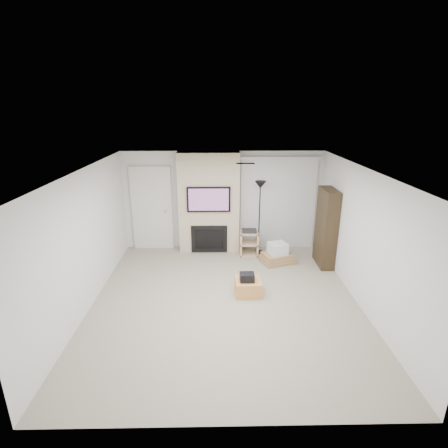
{
  "coord_description": "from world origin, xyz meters",
  "views": [
    {
      "loc": [
        -0.13,
        -5.84,
        3.53
      ],
      "look_at": [
        0.0,
        1.2,
        1.15
      ],
      "focal_mm": 28.0,
      "sensor_mm": 36.0,
      "label": 1
    }
  ],
  "objects_px": {
    "av_stand": "(249,242)",
    "box_stack": "(277,255)",
    "bookshelf": "(326,228)",
    "floor_lamp": "(260,197)",
    "ottoman": "(248,287)"
  },
  "relations": [
    {
      "from": "box_stack",
      "to": "ottoman",
      "type": "bearing_deg",
      "value": -119.29
    },
    {
      "from": "ottoman",
      "to": "box_stack",
      "type": "relative_size",
      "value": 0.58
    },
    {
      "from": "bookshelf",
      "to": "av_stand",
      "type": "bearing_deg",
      "value": 161.25
    },
    {
      "from": "av_stand",
      "to": "box_stack",
      "type": "xyz_separation_m",
      "value": [
        0.64,
        -0.47,
        -0.16
      ]
    },
    {
      "from": "ottoman",
      "to": "av_stand",
      "type": "relative_size",
      "value": 0.76
    },
    {
      "from": "box_stack",
      "to": "bookshelf",
      "type": "height_order",
      "value": "bookshelf"
    },
    {
      "from": "floor_lamp",
      "to": "bookshelf",
      "type": "xyz_separation_m",
      "value": [
        1.45,
        -0.68,
        -0.55
      ]
    },
    {
      "from": "ottoman",
      "to": "box_stack",
      "type": "height_order",
      "value": "box_stack"
    },
    {
      "from": "av_stand",
      "to": "box_stack",
      "type": "relative_size",
      "value": 0.76
    },
    {
      "from": "av_stand",
      "to": "bookshelf",
      "type": "bearing_deg",
      "value": -18.75
    },
    {
      "from": "av_stand",
      "to": "floor_lamp",
      "type": "bearing_deg",
      "value": 23.01
    },
    {
      "from": "box_stack",
      "to": "av_stand",
      "type": "bearing_deg",
      "value": 143.63
    },
    {
      "from": "floor_lamp",
      "to": "box_stack",
      "type": "xyz_separation_m",
      "value": [
        0.39,
        -0.58,
        -1.26
      ]
    },
    {
      "from": "av_stand",
      "to": "bookshelf",
      "type": "height_order",
      "value": "bookshelf"
    },
    {
      "from": "floor_lamp",
      "to": "box_stack",
      "type": "bearing_deg",
      "value": -56.08
    }
  ]
}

